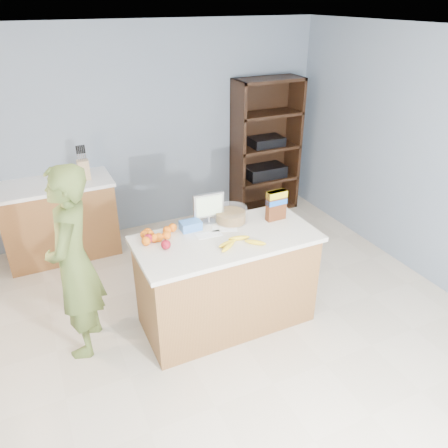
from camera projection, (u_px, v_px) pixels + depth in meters
name	position (u px, v px, depth m)	size (l,w,h in m)	color
floor	(241.00, 340.00, 3.89)	(4.50, 5.00, 0.02)	beige
walls	(245.00, 164.00, 3.12)	(4.52, 5.02, 2.51)	gray
counter_peninsula	(226.00, 284.00, 3.94)	(1.56, 0.76, 0.90)	brown
back_cabinet	(60.00, 219.00, 4.98)	(1.24, 0.62, 0.90)	brown
shelving_unit	(264.00, 149.00, 5.95)	(0.90, 0.40, 1.80)	black
person	(74.00, 264.00, 3.46)	(0.61, 0.40, 1.66)	#4E5F28
knife_block	(84.00, 169.00, 4.82)	(0.12, 0.10, 0.31)	tan
envelopes	(217.00, 232.00, 3.79)	(0.41, 0.20, 0.00)	white
bananas	(237.00, 243.00, 3.58)	(0.40, 0.24, 0.04)	yellow
apples	(157.00, 242.00, 3.56)	(0.18, 0.24, 0.08)	maroon
oranges	(156.00, 234.00, 3.67)	(0.35, 0.21, 0.08)	orange
blue_carton	(191.00, 225.00, 3.81)	(0.18, 0.12, 0.08)	blue
salad_bowl	(231.00, 215.00, 3.94)	(0.30, 0.30, 0.13)	#267219
tv	(209.00, 206.00, 3.87)	(0.28, 0.12, 0.28)	silver
cereal_box	(276.00, 203.00, 3.93)	(0.19, 0.07, 0.28)	#592B14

